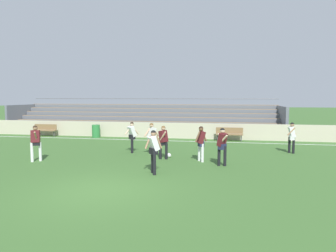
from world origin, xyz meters
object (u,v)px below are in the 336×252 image
(bench_centre_sideline, at_px, (45,129))
(player_white_deep_cover, at_px, (152,136))
(player_dark_wide_right, at_px, (222,143))
(player_dark_on_ball, at_px, (163,140))
(player_white_wide_left, at_px, (153,148))
(player_white_trailing_run, at_px, (292,135))
(bleacher_stand, at_px, (142,118))
(soccer_ball, at_px, (169,155))
(trash_bin, at_px, (96,131))
(bench_far_left, at_px, (229,133))
(player_dark_pressing_high, at_px, (201,141))
(player_white_dropping_back, at_px, (132,134))
(player_dark_challenging, at_px, (36,140))

(bench_centre_sideline, relative_size, player_white_deep_cover, 1.09)
(player_dark_wide_right, bearing_deg, player_dark_on_ball, 161.34)
(player_white_wide_left, bearing_deg, player_white_trailing_run, 41.93)
(bleacher_stand, relative_size, soccer_ball, 101.55)
(player_dark_wide_right, bearing_deg, player_white_wide_left, -144.23)
(bleacher_stand, distance_m, player_white_deep_cover, 9.95)
(trash_bin, height_order, player_dark_wide_right, player_dark_wide_right)
(player_dark_on_ball, bearing_deg, player_white_wide_left, -86.50)
(bleacher_stand, relative_size, trash_bin, 24.16)
(player_white_wide_left, bearing_deg, player_dark_on_ball, 93.50)
(player_white_deep_cover, bearing_deg, bench_centre_sideline, 149.17)
(player_white_deep_cover, height_order, player_white_wide_left, player_white_wide_left)
(bench_far_left, distance_m, player_dark_pressing_high, 7.07)
(player_white_wide_left, xyz_separation_m, soccer_ball, (0.02, 3.23, -0.91))
(bleacher_stand, height_order, bench_centre_sideline, bleacher_stand)
(trash_bin, height_order, player_dark_pressing_high, player_dark_pressing_high)
(player_white_dropping_back, xyz_separation_m, player_white_trailing_run, (8.36, 1.35, -0.01))
(player_dark_pressing_high, relative_size, player_white_dropping_back, 0.99)
(player_dark_pressing_high, bearing_deg, bench_far_left, 78.64)
(player_white_trailing_run, bearing_deg, trash_bin, 162.39)
(player_dark_pressing_high, height_order, player_dark_wide_right, player_dark_wide_right)
(player_dark_wide_right, relative_size, player_white_trailing_run, 1.01)
(bench_far_left, xyz_separation_m, trash_bin, (-9.62, 0.10, -0.08))
(player_white_trailing_run, bearing_deg, player_white_wide_left, -138.07)
(bench_far_left, height_order, player_white_deep_cover, player_white_deep_cover)
(bench_centre_sideline, height_order, player_dark_pressing_high, player_dark_pressing_high)
(player_dark_wide_right, distance_m, player_white_dropping_back, 5.31)
(player_dark_on_ball, relative_size, player_dark_challenging, 0.96)
(player_dark_on_ball, xyz_separation_m, player_dark_challenging, (-5.68, -1.58, 0.05))
(player_dark_wide_right, xyz_separation_m, player_white_trailing_run, (3.59, 3.69, -0.01))
(player_white_wide_left, distance_m, player_dark_wide_right, 3.21)
(bench_centre_sideline, xyz_separation_m, player_white_dropping_back, (8.48, -5.31, 0.44))
(bleacher_stand, relative_size, bench_centre_sideline, 12.41)
(player_dark_on_ball, height_order, player_dark_wide_right, player_dark_wide_right)
(bench_centre_sideline, height_order, player_dark_wide_right, player_dark_wide_right)
(bleacher_stand, distance_m, player_white_wide_left, 13.82)
(player_dark_wide_right, height_order, soccer_ball, player_dark_wide_right)
(player_dark_pressing_high, bearing_deg, player_dark_challenging, -169.66)
(bench_centre_sideline, relative_size, soccer_ball, 8.18)
(trash_bin, bearing_deg, bench_centre_sideline, -178.55)
(player_dark_pressing_high, xyz_separation_m, player_white_dropping_back, (-3.80, 1.62, 0.01))
(player_white_trailing_run, bearing_deg, bleacher_stand, 143.34)
(bench_far_left, height_order, soccer_ball, bench_far_left)
(bench_centre_sideline, bearing_deg, player_white_trailing_run, -13.22)
(player_dark_pressing_high, relative_size, player_dark_challenging, 0.98)
(trash_bin, bearing_deg, player_dark_challenging, -84.98)
(player_white_deep_cover, xyz_separation_m, player_dark_pressing_high, (2.61, -1.16, -0.01))
(bleacher_stand, bearing_deg, player_dark_wide_right, -59.52)
(player_white_deep_cover, relative_size, player_white_trailing_run, 1.01)
(player_dark_challenging, distance_m, player_white_trailing_run, 12.80)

